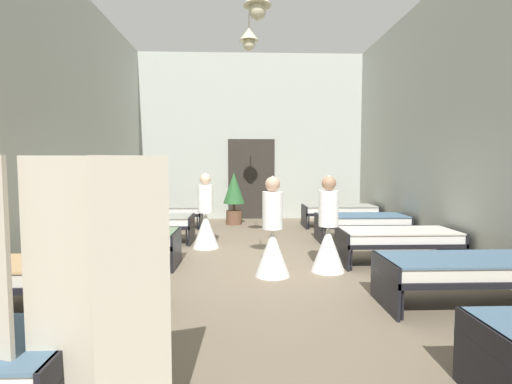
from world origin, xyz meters
The scene contains 15 objects.
ground_plane centered at (0.00, 0.00, -0.05)m, with size 7.26×11.45×0.10m, color #7A6B56.
room_shell centered at (0.00, 1.37, 2.48)m, with size 7.06×11.05×4.94m.
bed_left_row_1 centered at (-2.28, -1.89, 0.44)m, with size 1.90×0.84×0.57m.
bed_right_row_1 centered at (2.28, -1.89, 0.44)m, with size 1.90×0.84×0.57m.
bed_left_row_2 centered at (-2.28, 0.00, 0.44)m, with size 1.90×0.84×0.57m.
bed_right_row_2 centered at (2.28, 0.00, 0.44)m, with size 1.90×0.84×0.57m.
bed_left_row_3 centered at (-2.28, 1.89, 0.44)m, with size 1.90×0.84×0.57m.
bed_right_row_3 centered at (2.28, 1.89, 0.44)m, with size 1.90×0.84×0.57m.
bed_left_row_4 centered at (-2.28, 3.78, 0.44)m, with size 1.90×0.84×0.57m.
bed_right_row_4 centered at (2.28, 3.78, 0.44)m, with size 1.90×0.84×0.57m.
nurse_near_aisle centered at (1.04, -0.37, 0.53)m, with size 0.52×0.52×1.49m.
nurse_mid_aisle centered at (0.16, -0.57, 0.53)m, with size 0.52×0.52×1.49m.
nurse_far_aisle centered at (-1.00, 1.36, 0.53)m, with size 0.52×0.52×1.49m.
potted_plant centered at (-0.51, 4.32, 0.84)m, with size 0.59×0.59×1.43m.
privacy_screen centered at (-1.33, -3.97, 0.85)m, with size 1.25×0.16×1.70m.
Camera 1 is at (-0.29, -6.13, 1.65)m, focal length 26.83 mm.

